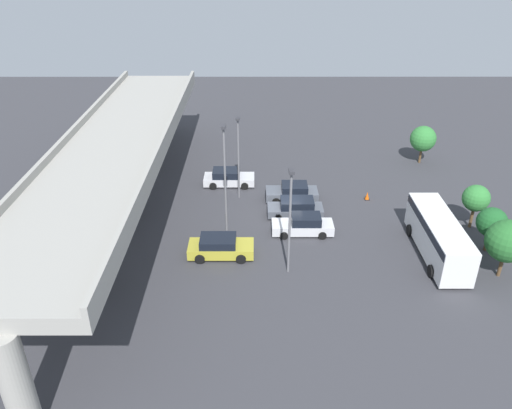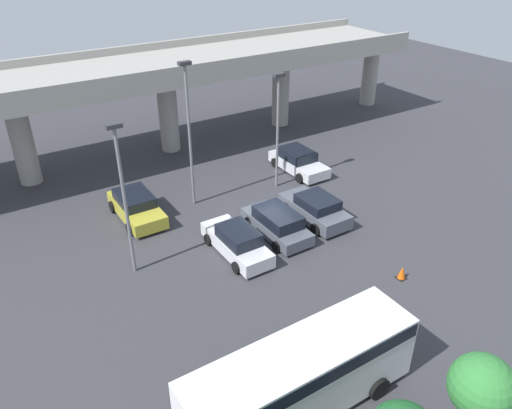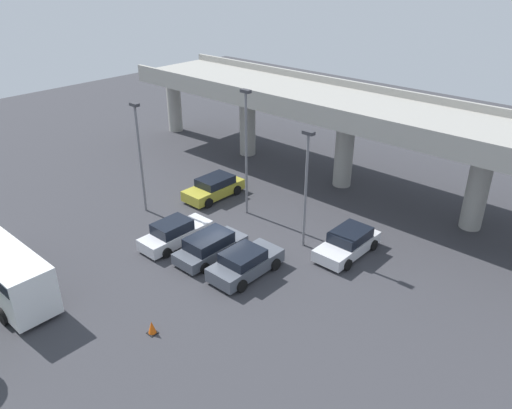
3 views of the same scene
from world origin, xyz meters
name	(u,v)px [view 1 (image 1 of 3)]	position (x,y,z in m)	size (l,w,h in m)	color
ground_plane	(286,216)	(0.00, 0.00, 0.00)	(91.77, 91.77, 0.00)	#38383D
highway_overpass	(117,152)	(0.00, 13.17, 5.62)	(41.42, 7.69, 7.12)	#9E9B93
parked_car_0	(220,247)	(-5.79, 5.04, 0.73)	(2.20, 4.67, 1.52)	gold
parked_car_1	(303,225)	(-2.73, -1.17, 0.72)	(1.97, 4.71, 1.57)	silver
parked_car_2	(296,208)	(0.02, -0.78, 0.72)	(2.11, 4.52, 1.50)	#515660
parked_car_3	(292,193)	(2.76, -0.68, 0.73)	(2.21, 4.47, 1.53)	#515660
parked_car_4	(228,178)	(5.81, 5.02, 0.71)	(2.18, 4.62, 1.50)	silver
shuttle_bus	(439,235)	(-5.69, -10.47, 1.69)	(8.57, 2.58, 2.84)	white
lamp_post_near_aisle	(290,214)	(-7.73, 0.29, 4.51)	(0.70, 0.35, 7.66)	slate
lamp_post_mid_lot	(225,172)	(-2.25, 4.78, 5.00)	(0.70, 0.35, 8.60)	slate
lamp_post_by_overpass	(238,151)	(3.28, 3.96, 4.35)	(0.70, 0.35, 7.35)	slate
tree_front_left	(508,241)	(-8.22, -13.97, 2.76)	(2.86, 2.86, 4.20)	brown
tree_front_centre	(492,222)	(-5.10, -14.33, 2.35)	(2.15, 2.15, 3.44)	brown
tree_front_right	(476,198)	(-1.80, -14.46, 2.55)	(2.09, 2.09, 3.61)	brown
tree_front_far_right	(423,139)	(10.93, -14.15, 2.56)	(2.54, 2.54, 3.84)	brown
traffic_cone	(367,196)	(2.88, -7.23, 0.33)	(0.44, 0.44, 0.70)	black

